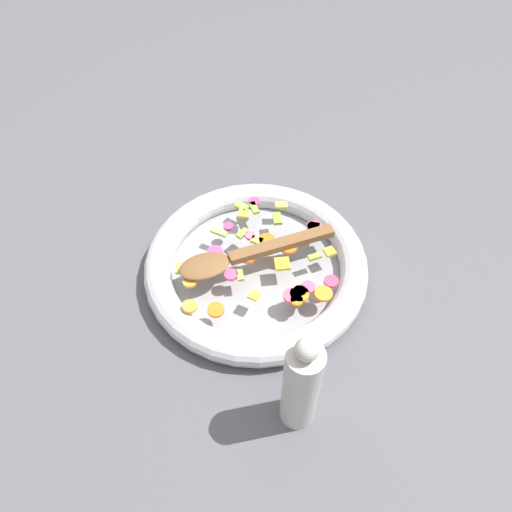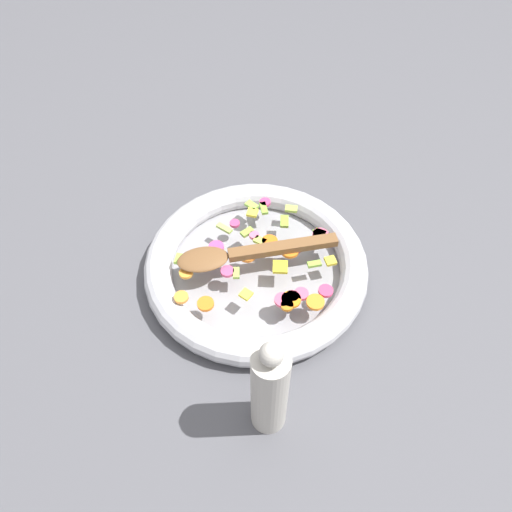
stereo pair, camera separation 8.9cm
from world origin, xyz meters
TOP-DOWN VIEW (x-y plane):
  - ground_plane at (0.00, 0.00)m, footprint 4.00×4.00m
  - skillet at (0.00, 0.00)m, footprint 0.41×0.41m
  - chopped_vegetables at (-0.01, -0.02)m, footprint 0.27×0.29m
  - wooden_spoon at (-0.00, 0.03)m, footprint 0.07×0.29m
  - pepper_mill at (-0.27, -0.00)m, footprint 0.05×0.05m

SIDE VIEW (x-z plane):
  - ground_plane at x=0.00m, z-range 0.00..0.00m
  - skillet at x=0.00m, z-range 0.00..0.05m
  - chopped_vegetables at x=-0.01m, z-range 0.05..0.06m
  - wooden_spoon at x=0.00m, z-range 0.06..0.07m
  - pepper_mill at x=-0.27m, z-range -0.01..0.21m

